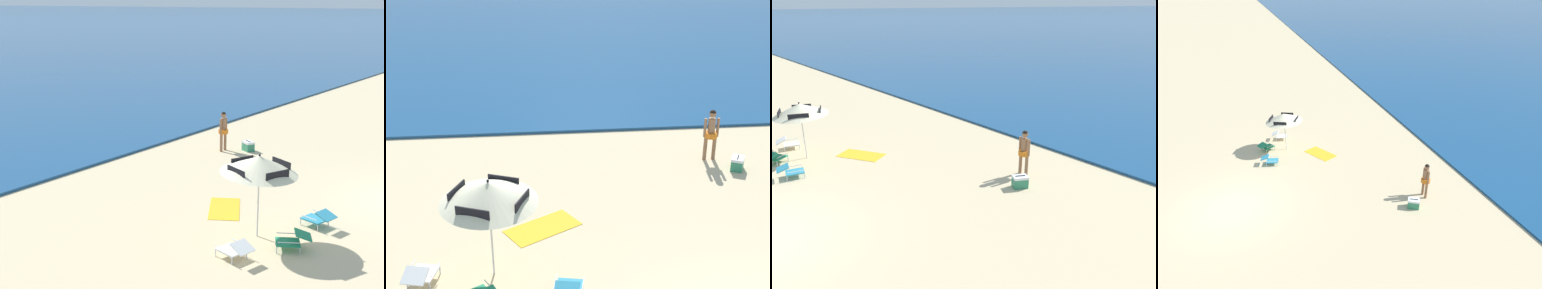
# 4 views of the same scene
# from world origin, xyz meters

# --- Properties ---
(ground_plane) EXTENTS (800.00, 800.00, 0.00)m
(ground_plane) POSITION_xyz_m (0.00, 0.00, 0.00)
(ground_plane) COLOR #D1BA8E
(beach_umbrella_striped_main) EXTENTS (2.16, 2.18, 2.26)m
(beach_umbrella_striped_main) POSITION_xyz_m (-4.97, 2.89, 1.97)
(beach_umbrella_striped_main) COLOR silver
(beach_umbrella_striped_main) RESTS_ON ground
(lounge_chair_under_umbrella) EXTENTS (0.71, 0.96, 0.50)m
(lounge_chair_under_umbrella) POSITION_xyz_m (-3.45, 1.84, 0.28)
(lounge_chair_under_umbrella) COLOR teal
(lounge_chair_under_umbrella) RESTS_ON ground
(lounge_chair_beside_umbrella) EXTENTS (0.90, 1.01, 0.50)m
(lounge_chair_beside_umbrella) POSITION_xyz_m (-5.15, 1.76, 0.28)
(lounge_chair_beside_umbrella) COLOR #1E7F56
(lounge_chair_beside_umbrella) RESTS_ON ground
(lounge_chair_facing_sea) EXTENTS (0.72, 0.98, 0.51)m
(lounge_chair_facing_sea) POSITION_xyz_m (-6.46, 2.64, 0.28)
(lounge_chair_facing_sea) COLOR white
(lounge_chair_facing_sea) RESTS_ON ground
(person_standing_near_shore) EXTENTS (0.49, 0.40, 1.64)m
(person_standing_near_shore) POSITION_xyz_m (1.56, 8.27, 0.95)
(person_standing_near_shore) COLOR #8C6042
(person_standing_near_shore) RESTS_ON ground
(cooler_box) EXTENTS (0.54, 0.60, 0.43)m
(cooler_box) POSITION_xyz_m (2.18, 7.43, 0.20)
(cooler_box) COLOR #2D7F5B
(cooler_box) RESTS_ON ground
(beach_towel) EXTENTS (2.01, 1.70, 0.01)m
(beach_towel) POSITION_xyz_m (-3.84, 4.65, 0.01)
(beach_towel) COLOR gold
(beach_towel) RESTS_ON ground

